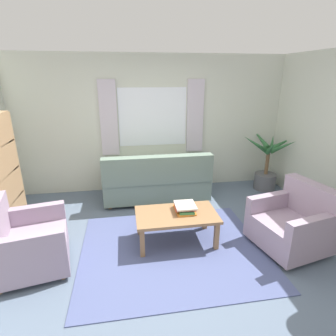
{
  "coord_description": "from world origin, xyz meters",
  "views": [
    {
      "loc": [
        -0.56,
        -3.01,
        2.21
      ],
      "look_at": [
        0.05,
        0.7,
        0.92
      ],
      "focal_mm": 28.91,
      "sensor_mm": 36.0,
      "label": 1
    }
  ],
  "objects_px": {
    "couch": "(157,181)",
    "armchair_left": "(25,243)",
    "book_stack_on_table": "(185,208)",
    "bookshelf": "(1,180)",
    "potted_plant": "(266,167)",
    "coffee_table": "(176,217)",
    "armchair_right": "(293,223)"
  },
  "relations": [
    {
      "from": "armchair_right",
      "to": "couch",
      "type": "bearing_deg",
      "value": -149.57
    },
    {
      "from": "armchair_left",
      "to": "book_stack_on_table",
      "type": "bearing_deg",
      "value": -92.58
    },
    {
      "from": "couch",
      "to": "potted_plant",
      "type": "relative_size",
      "value": 1.63
    },
    {
      "from": "book_stack_on_table",
      "to": "couch",
      "type": "bearing_deg",
      "value": 99.82
    },
    {
      "from": "couch",
      "to": "potted_plant",
      "type": "distance_m",
      "value": 2.26
    },
    {
      "from": "couch",
      "to": "armchair_right",
      "type": "xyz_separation_m",
      "value": [
        1.61,
        -1.75,
        -0.01
      ]
    },
    {
      "from": "couch",
      "to": "book_stack_on_table",
      "type": "xyz_separation_m",
      "value": [
        0.23,
        -1.33,
        0.12
      ]
    },
    {
      "from": "potted_plant",
      "to": "coffee_table",
      "type": "bearing_deg",
      "value": -143.98
    },
    {
      "from": "armchair_left",
      "to": "book_stack_on_table",
      "type": "distance_m",
      "value": 2.02
    },
    {
      "from": "armchair_left",
      "to": "bookshelf",
      "type": "xyz_separation_m",
      "value": [
        -0.57,
        1.02,
        0.43
      ]
    },
    {
      "from": "coffee_table",
      "to": "potted_plant",
      "type": "bearing_deg",
      "value": 36.02
    },
    {
      "from": "armchair_left",
      "to": "coffee_table",
      "type": "distance_m",
      "value": 1.88
    },
    {
      "from": "armchair_right",
      "to": "potted_plant",
      "type": "bearing_deg",
      "value": 149.47
    },
    {
      "from": "armchair_left",
      "to": "armchair_right",
      "type": "height_order",
      "value": "same"
    },
    {
      "from": "coffee_table",
      "to": "book_stack_on_table",
      "type": "xyz_separation_m",
      "value": [
        0.13,
        0.06,
        0.11
      ]
    },
    {
      "from": "couch",
      "to": "armchair_right",
      "type": "bearing_deg",
      "value": 132.49
    },
    {
      "from": "armchair_right",
      "to": "book_stack_on_table",
      "type": "relative_size",
      "value": 2.93
    },
    {
      "from": "couch",
      "to": "book_stack_on_table",
      "type": "bearing_deg",
      "value": 99.82
    },
    {
      "from": "couch",
      "to": "armchair_left",
      "type": "relative_size",
      "value": 1.93
    },
    {
      "from": "armchair_right",
      "to": "coffee_table",
      "type": "bearing_deg",
      "value": -115.63
    },
    {
      "from": "bookshelf",
      "to": "armchair_right",
      "type": "bearing_deg",
      "value": 73.94
    },
    {
      "from": "armchair_right",
      "to": "potted_plant",
      "type": "relative_size",
      "value": 0.85
    },
    {
      "from": "armchair_right",
      "to": "coffee_table",
      "type": "height_order",
      "value": "armchair_right"
    },
    {
      "from": "armchair_left",
      "to": "book_stack_on_table",
      "type": "xyz_separation_m",
      "value": [
        1.99,
        0.3,
        0.14
      ]
    },
    {
      "from": "armchair_right",
      "to": "book_stack_on_table",
      "type": "xyz_separation_m",
      "value": [
        -1.38,
        0.42,
        0.14
      ]
    },
    {
      "from": "couch",
      "to": "armchair_left",
      "type": "xyz_separation_m",
      "value": [
        -1.76,
        -1.64,
        -0.01
      ]
    },
    {
      "from": "book_stack_on_table",
      "to": "potted_plant",
      "type": "xyz_separation_m",
      "value": [
        2.02,
        1.51,
        -0.03
      ]
    },
    {
      "from": "couch",
      "to": "book_stack_on_table",
      "type": "height_order",
      "value": "couch"
    },
    {
      "from": "coffee_table",
      "to": "book_stack_on_table",
      "type": "bearing_deg",
      "value": 22.86
    },
    {
      "from": "couch",
      "to": "armchair_left",
      "type": "height_order",
      "value": "couch"
    },
    {
      "from": "armchair_right",
      "to": "bookshelf",
      "type": "xyz_separation_m",
      "value": [
        -3.93,
        1.13,
        0.43
      ]
    },
    {
      "from": "book_stack_on_table",
      "to": "bookshelf",
      "type": "height_order",
      "value": "bookshelf"
    }
  ]
}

